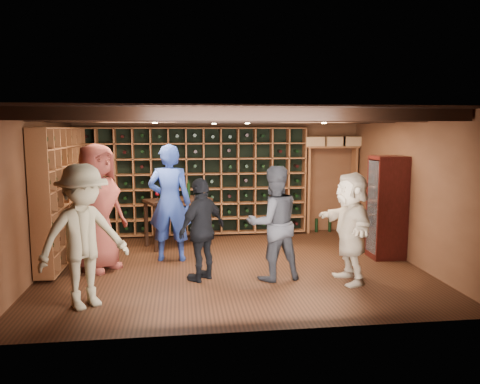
{
  "coord_description": "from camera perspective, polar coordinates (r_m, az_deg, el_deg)",
  "views": [
    {
      "loc": [
        -0.81,
        -7.4,
        2.25
      ],
      "look_at": [
        0.15,
        0.2,
        1.2
      ],
      "focal_mm": 35.0,
      "sensor_mm": 36.0,
      "label": 1
    }
  ],
  "objects": [
    {
      "name": "man_blue_shirt",
      "position": [
        8.01,
        -8.57,
        -1.32
      ],
      "size": [
        0.78,
        0.56,
        1.99
      ],
      "primitive_type": "imported",
      "rotation": [
        0.0,
        0.0,
        3.03
      ],
      "color": "navy",
      "rests_on": "ground"
    },
    {
      "name": "wine_rack_left",
      "position": [
        8.54,
        -20.81,
        -0.12
      ],
      "size": [
        0.3,
        2.65,
        2.2
      ],
      "color": "brown",
      "rests_on": "ground"
    },
    {
      "name": "wine_rack_back",
      "position": [
        9.79,
        -5.48,
        1.31
      ],
      "size": [
        4.65,
        0.3,
        2.2
      ],
      "color": "brown",
      "rests_on": "ground"
    },
    {
      "name": "ground",
      "position": [
        7.77,
        -0.92,
        -9.03
      ],
      "size": [
        6.0,
        6.0,
        0.0
      ],
      "primitive_type": "plane",
      "color": "#33190E",
      "rests_on": "ground"
    },
    {
      "name": "tasting_table",
      "position": [
        9.03,
        -7.61,
        -1.52
      ],
      "size": [
        1.35,
        1.04,
        1.19
      ],
      "rotation": [
        0.0,
        0.0,
        0.41
      ],
      "color": "black",
      "rests_on": "ground"
    },
    {
      "name": "guest_red_floral",
      "position": [
        7.71,
        -16.95,
        -1.83
      ],
      "size": [
        1.11,
        1.17,
        2.01
      ],
      "primitive_type": "imported",
      "rotation": [
        0.0,
        0.0,
        0.91
      ],
      "color": "maroon",
      "rests_on": "ground"
    },
    {
      "name": "display_cabinet",
      "position": [
        8.49,
        17.45,
        -2.02
      ],
      "size": [
        0.55,
        0.5,
        1.75
      ],
      "color": "#380D0B",
      "rests_on": "ground"
    },
    {
      "name": "guest_woman_black",
      "position": [
        6.95,
        -4.64,
        -4.57
      ],
      "size": [
        0.91,
        0.89,
        1.53
      ],
      "primitive_type": "imported",
      "rotation": [
        0.0,
        0.0,
        3.91
      ],
      "color": "black",
      "rests_on": "ground"
    },
    {
      "name": "room_shell",
      "position": [
        7.5,
        -1.0,
        9.09
      ],
      "size": [
        6.0,
        6.0,
        6.0
      ],
      "color": "brown",
      "rests_on": "ground"
    },
    {
      "name": "guest_beige",
      "position": [
        7.03,
        13.32,
        -4.22
      ],
      "size": [
        0.56,
        1.53,
        1.63
      ],
      "primitive_type": "imported",
      "rotation": [
        0.0,
        0.0,
        4.76
      ],
      "color": "tan",
      "rests_on": "ground"
    },
    {
      "name": "man_grey_suit",
      "position": [
        6.95,
        4.1,
        -3.81
      ],
      "size": [
        0.94,
        0.8,
        1.71
      ],
      "primitive_type": "imported",
      "rotation": [
        0.0,
        0.0,
        3.34
      ],
      "color": "black",
      "rests_on": "ground"
    },
    {
      "name": "crate_shelf",
      "position": [
        10.26,
        11.13,
        3.83
      ],
      "size": [
        1.2,
        0.32,
        2.07
      ],
      "color": "brown",
      "rests_on": "ground"
    },
    {
      "name": "guest_khaki",
      "position": [
        6.17,
        -18.54,
        -5.18
      ],
      "size": [
        1.35,
        1.23,
        1.82
      ],
      "primitive_type": "imported",
      "rotation": [
        0.0,
        0.0,
        0.62
      ],
      "color": "gray",
      "rests_on": "ground"
    }
  ]
}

